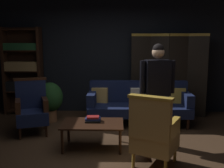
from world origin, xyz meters
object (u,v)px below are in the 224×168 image
Objects in this scene: standing_figure at (157,85)px; potted_plant at (50,99)px; velvet_couch at (139,102)px; book_navy_cloth at (93,119)px; book_black_cloth at (93,121)px; coffee_table at (93,126)px; bookshelf at (23,70)px; book_red_leather at (93,117)px; folding_screen at (168,74)px; armchair_gilt_accent at (154,133)px; armchair_wing_left at (32,108)px.

standing_figure is 2.54m from potted_plant.
velvet_couch is at bearing -2.30° from potted_plant.
book_black_cloth is at bearing 0.00° from book_navy_cloth.
coffee_table is at bearing -91.06° from book_black_cloth.
velvet_couch reaches higher than book_navy_cloth.
book_navy_cloth is at bearing 88.94° from coffee_table.
bookshelf is 2.05× the size of coffee_table.
potted_plant is 4.31× the size of book_red_leather.
book_red_leather is (-0.85, -1.28, 0.04)m from velvet_couch.
velvet_couch is 1.25× the size of standing_figure.
folding_screen is 2.54m from book_red_leather.
potted_plant is (-1.97, 2.08, 0.01)m from armchair_gilt_accent.
velvet_couch is 2.04× the size of armchair_gilt_accent.
armchair_gilt_accent is at bearing -100.37° from standing_figure.
armchair_gilt_accent is 4.18× the size of book_navy_cloth.
velvet_couch reaches higher than potted_plant.
folding_screen is 2.62m from coffee_table.
coffee_table is 0.96× the size of armchair_wing_left.
book_navy_cloth is 0.03m from book_red_leather.
coffee_table is at bearing -172.32° from standing_figure.
folding_screen is 2.55m from book_black_cloth.
bookshelf is at bearing 178.48° from folding_screen.
velvet_couch is 2.47× the size of potted_plant.
armchair_wing_left reaches higher than coffee_table.
armchair_wing_left is (-2.06, -0.69, 0.04)m from velvet_couch.
bookshelf is 3.50m from standing_figure.
book_black_cloth is at bearing -47.56° from bookshelf.
coffee_table is at bearing -48.57° from bookshelf.
book_black_cloth is 1.29× the size of book_red_leather.
folding_screen is at bearing 25.65° from armchair_wing_left.
bookshelf reaches higher than armchair_wing_left.
potted_plant is at bearing 177.70° from velvet_couch.
book_black_cloth is at bearing -176.16° from standing_figure.
armchair_gilt_accent is at bearing -104.05° from folding_screen.
standing_figure reaches higher than armchair_wing_left.
standing_figure is at bearing -31.32° from potted_plant.
potted_plant is 1.73m from book_red_leather.
folding_screen is 2.22× the size of potted_plant.
folding_screen is 1.90× the size of coffee_table.
potted_plant is at bearing -40.10° from bookshelf.
potted_plant reaches higher than coffee_table.
bookshelf is 1.17m from potted_plant.
folding_screen is 1.11m from velvet_couch.
velvet_couch is 1.54m from book_navy_cloth.
armchair_gilt_accent is 1.21× the size of potted_plant.
book_red_leather is at bearing 0.00° from book_black_cloth.
bookshelf is 2.86m from velvet_couch.
armchair_wing_left is at bearing -161.51° from velvet_couch.
book_black_cloth is at bearing -129.18° from folding_screen.
book_red_leather is at bearing -52.00° from potted_plant.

